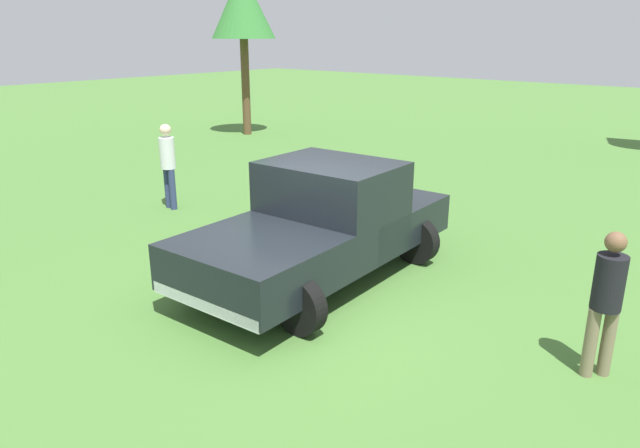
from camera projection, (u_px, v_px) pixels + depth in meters
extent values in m
plane|color=#477533|center=(307.00, 310.00, 8.08)|extent=(80.00, 80.00, 0.00)
cylinder|color=black|center=(299.00, 305.00, 7.35)|extent=(0.77, 0.22, 0.77)
cylinder|color=black|center=(209.00, 274.00, 8.32)|extent=(0.77, 0.22, 0.77)
cylinder|color=black|center=(416.00, 241.00, 9.64)|extent=(0.77, 0.22, 0.77)
cylinder|color=black|center=(334.00, 222.00, 10.61)|extent=(0.77, 0.22, 0.77)
cube|color=black|center=(255.00, 263.00, 7.80)|extent=(2.07, 2.00, 0.64)
cube|color=black|center=(331.00, 207.00, 8.97)|extent=(2.05, 1.62, 1.40)
cube|color=slate|center=(331.00, 179.00, 8.83)|extent=(1.88, 1.38, 0.48)
cube|color=black|center=(365.00, 217.00, 9.81)|extent=(2.09, 2.38, 0.60)
cube|color=silver|center=(206.00, 304.00, 7.21)|extent=(1.90, 0.22, 0.16)
cylinder|color=#7A6B51|center=(590.00, 342.00, 6.43)|extent=(0.14, 0.14, 0.82)
cylinder|color=#7A6B51|center=(608.00, 342.00, 6.45)|extent=(0.14, 0.14, 0.82)
cylinder|color=black|center=(609.00, 282.00, 6.22)|extent=(0.45, 0.45, 0.61)
sphere|color=brown|center=(616.00, 242.00, 6.07)|extent=(0.22, 0.22, 0.22)
cylinder|color=navy|center=(173.00, 189.00, 12.55)|extent=(0.14, 0.14, 0.88)
cylinder|color=navy|center=(168.00, 188.00, 12.68)|extent=(0.14, 0.14, 0.88)
cylinder|color=silver|center=(167.00, 153.00, 12.37)|extent=(0.35, 0.35, 0.66)
sphere|color=beige|center=(165.00, 130.00, 12.22)|extent=(0.24, 0.24, 0.24)
cylinder|color=brown|center=(246.00, 88.00, 21.44)|extent=(0.30, 0.30, 3.43)
cone|color=#337533|center=(243.00, 4.00, 20.54)|extent=(2.27, 2.27, 2.31)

